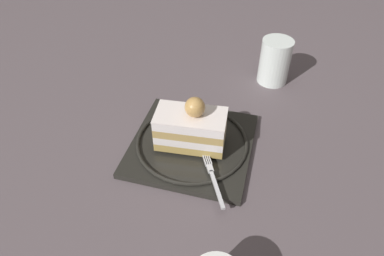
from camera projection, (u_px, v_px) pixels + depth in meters
The scene contains 5 objects.
ground_plane at pixel (188, 140), 0.66m from camera, with size 2.40×2.40×0.00m, color #584C51.
dessert_plate at pixel (192, 143), 0.64m from camera, with size 0.26×0.26×0.02m.
cake_slice at pixel (191, 127), 0.61m from camera, with size 0.08×0.13×0.10m.
fork at pixel (213, 177), 0.57m from camera, with size 0.12×0.04×0.00m.
drink_glass_near at pixel (274, 64), 0.78m from camera, with size 0.07×0.07×0.10m.
Camera 1 is at (-0.47, -0.04, 0.46)m, focal length 32.38 mm.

